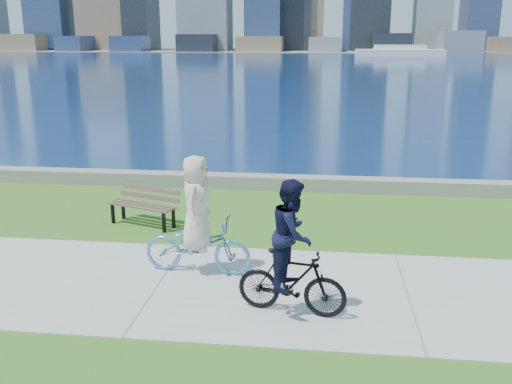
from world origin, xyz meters
The scene contains 9 objects.
ground centered at (0.00, 0.00, 0.00)m, with size 320.00×320.00×0.00m, color #316119.
concrete_path centered at (0.00, 0.00, 0.01)m, with size 80.00×3.50×0.02m, color #A7A7A2.
seawall centered at (0.00, 6.20, 0.17)m, with size 90.00×0.50×0.35m, color slate.
bay_water centered at (0.00, 72.00, 0.00)m, with size 320.00×131.00×0.01m, color #0C224C.
far_shore centered at (0.00, 130.00, 0.06)m, with size 320.00×30.00×0.12m, color gray.
ferry_far centered at (15.22, 96.40, 0.86)m, with size 15.18×4.34×2.06m.
park_bench centered at (-1.16, 2.96, 0.48)m, with size 1.62×1.01×0.79m.
cyclist_woman centered at (0.54, 0.55, 0.78)m, with size 0.75×1.88×2.04m.
cyclist_man centered at (2.22, -0.76, 0.87)m, with size 0.74×1.67×2.02m.
Camera 1 is at (2.62, -8.35, 3.97)m, focal length 40.00 mm.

